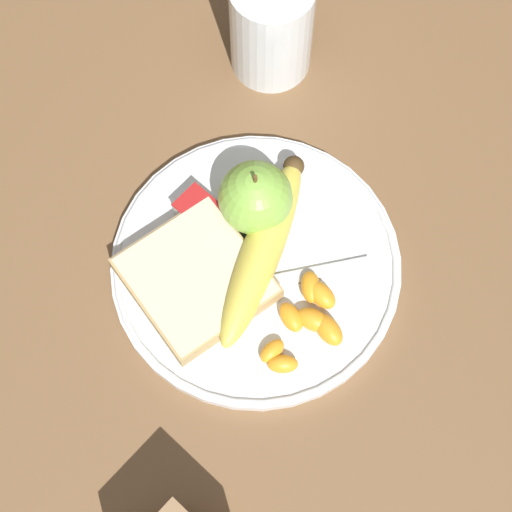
{
  "coord_description": "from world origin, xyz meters",
  "views": [
    {
      "loc": [
        0.19,
        -0.21,
        0.76
      ],
      "look_at": [
        0.0,
        0.0,
        0.03
      ],
      "focal_mm": 60.0,
      "sensor_mm": 36.0,
      "label": 1
    }
  ],
  "objects_px": {
    "apple": "(255,198)",
    "bread_slice": "(196,278)",
    "juice_glass": "(271,28)",
    "plate": "(256,265)",
    "jam_packet": "(199,211)",
    "fork": "(253,286)",
    "banana": "(262,248)"
  },
  "relations": [
    {
      "from": "apple",
      "to": "juice_glass",
      "type": "bearing_deg",
      "value": 127.5
    },
    {
      "from": "fork",
      "to": "juice_glass",
      "type": "bearing_deg",
      "value": -106.04
    },
    {
      "from": "plate",
      "to": "fork",
      "type": "height_order",
      "value": "fork"
    },
    {
      "from": "banana",
      "to": "fork",
      "type": "distance_m",
      "value": 0.04
    },
    {
      "from": "juice_glass",
      "to": "banana",
      "type": "xyz_separation_m",
      "value": [
        0.14,
        -0.17,
        -0.02
      ]
    },
    {
      "from": "plate",
      "to": "jam_packet",
      "type": "relative_size",
      "value": 6.93
    },
    {
      "from": "banana",
      "to": "jam_packet",
      "type": "relative_size",
      "value": 4.96
    },
    {
      "from": "apple",
      "to": "bread_slice",
      "type": "relative_size",
      "value": 0.57
    },
    {
      "from": "banana",
      "to": "bread_slice",
      "type": "bearing_deg",
      "value": -113.29
    },
    {
      "from": "bread_slice",
      "to": "plate",
      "type": "bearing_deg",
      "value": 61.14
    },
    {
      "from": "bread_slice",
      "to": "fork",
      "type": "relative_size",
      "value": 0.84
    },
    {
      "from": "apple",
      "to": "jam_packet",
      "type": "relative_size",
      "value": 2.0
    },
    {
      "from": "plate",
      "to": "apple",
      "type": "height_order",
      "value": "apple"
    },
    {
      "from": "banana",
      "to": "bread_slice",
      "type": "distance_m",
      "value": 0.07
    },
    {
      "from": "banana",
      "to": "juice_glass",
      "type": "bearing_deg",
      "value": 130.11
    },
    {
      "from": "plate",
      "to": "jam_packet",
      "type": "xyz_separation_m",
      "value": [
        -0.07,
        0.0,
        0.01
      ]
    },
    {
      "from": "bread_slice",
      "to": "juice_glass",
      "type": "bearing_deg",
      "value": 116.95
    },
    {
      "from": "plate",
      "to": "apple",
      "type": "relative_size",
      "value": 3.47
    },
    {
      "from": "juice_glass",
      "to": "fork",
      "type": "distance_m",
      "value": 0.26
    },
    {
      "from": "apple",
      "to": "bread_slice",
      "type": "distance_m",
      "value": 0.09
    },
    {
      "from": "jam_packet",
      "to": "bread_slice",
      "type": "bearing_deg",
      "value": -48.19
    },
    {
      "from": "apple",
      "to": "fork",
      "type": "height_order",
      "value": "apple"
    },
    {
      "from": "bread_slice",
      "to": "fork",
      "type": "distance_m",
      "value": 0.05
    },
    {
      "from": "banana",
      "to": "bread_slice",
      "type": "xyz_separation_m",
      "value": [
        -0.03,
        -0.06,
        -0.01
      ]
    },
    {
      "from": "apple",
      "to": "banana",
      "type": "relative_size",
      "value": 0.4
    },
    {
      "from": "juice_glass",
      "to": "apple",
      "type": "xyz_separation_m",
      "value": [
        0.11,
        -0.14,
        -0.01
      ]
    },
    {
      "from": "juice_glass",
      "to": "apple",
      "type": "relative_size",
      "value": 1.46
    },
    {
      "from": "banana",
      "to": "bread_slice",
      "type": "relative_size",
      "value": 1.41
    },
    {
      "from": "plate",
      "to": "bread_slice",
      "type": "height_order",
      "value": "bread_slice"
    },
    {
      "from": "juice_glass",
      "to": "jam_packet",
      "type": "distance_m",
      "value": 0.2
    },
    {
      "from": "juice_glass",
      "to": "fork",
      "type": "xyz_separation_m",
      "value": [
        0.16,
        -0.2,
        -0.04
      ]
    },
    {
      "from": "banana",
      "to": "fork",
      "type": "bearing_deg",
      "value": -63.43
    }
  ]
}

